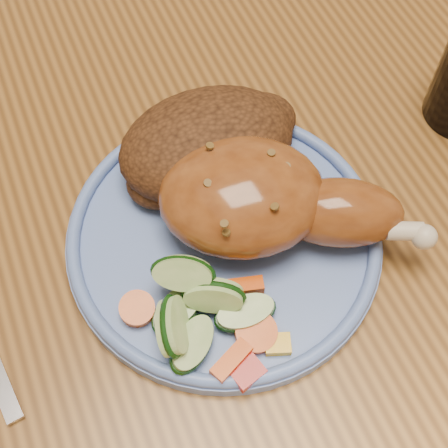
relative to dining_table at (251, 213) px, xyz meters
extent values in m
plane|color=brown|center=(0.00, 0.00, -0.67)|extent=(4.00, 4.00, 0.00)
cube|color=brown|center=(0.00, 0.00, 0.06)|extent=(0.90, 1.40, 0.04)
cube|color=#4C2D16|center=(0.00, 0.55, -0.24)|extent=(0.42, 0.42, 0.04)
cylinder|color=#4C2D16|center=(-0.18, 0.37, -0.46)|extent=(0.04, 0.04, 0.41)
cylinder|color=#4C2D16|center=(-0.18, 0.73, -0.46)|extent=(0.04, 0.04, 0.41)
cylinder|color=#4C2D16|center=(0.18, 0.37, -0.46)|extent=(0.04, 0.04, 0.41)
cylinder|color=#4C2D16|center=(0.18, 0.73, -0.46)|extent=(0.04, 0.04, 0.41)
cylinder|color=#5C7BC7|center=(-0.05, -0.06, 0.09)|extent=(0.24, 0.24, 0.01)
torus|color=#5C7BC7|center=(-0.05, -0.06, 0.10)|extent=(0.23, 0.23, 0.01)
ellipsoid|color=brown|center=(-0.04, -0.05, 0.13)|extent=(0.15, 0.13, 0.06)
ellipsoid|color=brown|center=(0.02, -0.09, 0.12)|extent=(0.11, 0.09, 0.05)
sphere|color=beige|center=(0.07, -0.13, 0.12)|extent=(0.02, 0.02, 0.02)
ellipsoid|color=#4B2912|center=(-0.04, 0.00, 0.12)|extent=(0.14, 0.10, 0.06)
ellipsoid|color=#4B2912|center=(0.01, 0.02, 0.11)|extent=(0.07, 0.05, 0.04)
ellipsoid|color=#4B2912|center=(-0.08, -0.01, 0.11)|extent=(0.06, 0.05, 0.03)
cube|color=#A50A05|center=(-0.08, -0.16, 0.10)|extent=(0.02, 0.02, 0.01)
cube|color=#E5A507|center=(-0.05, -0.15, 0.10)|extent=(0.02, 0.02, 0.01)
cylinder|color=#F85008|center=(-0.06, -0.14, 0.10)|extent=(0.03, 0.03, 0.01)
cylinder|color=#F85008|center=(-0.13, -0.09, 0.10)|extent=(0.02, 0.03, 0.01)
cube|color=#F85008|center=(-0.09, -0.15, 0.10)|extent=(0.03, 0.02, 0.01)
cube|color=#F85008|center=(-0.06, -0.11, 0.10)|extent=(0.03, 0.02, 0.01)
cylinder|color=#C1DC8F|center=(-0.07, -0.13, 0.10)|extent=(0.04, 0.04, 0.02)
cylinder|color=#C1DC8F|center=(-0.08, -0.11, 0.11)|extent=(0.05, 0.04, 0.04)
cylinder|color=#C1DC8F|center=(-0.12, -0.12, 0.12)|extent=(0.04, 0.05, 0.04)
cylinder|color=#C1DC8F|center=(-0.10, -0.09, 0.12)|extent=(0.05, 0.05, 0.04)
cylinder|color=#C1DC8F|center=(-0.11, -0.13, 0.10)|extent=(0.06, 0.06, 0.02)
cylinder|color=#C1DC8F|center=(-0.11, -0.11, 0.10)|extent=(0.05, 0.05, 0.02)
camera|label=1|loc=(-0.14, -0.27, 0.50)|focal=50.00mm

